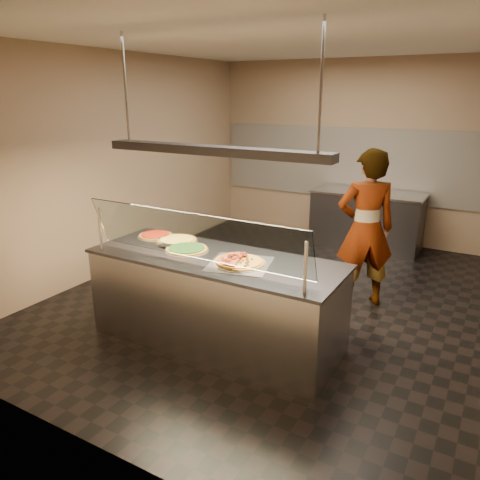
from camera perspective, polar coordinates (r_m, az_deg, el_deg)
The scene contains 20 objects.
ground at distance 5.92m, azimuth 4.78°, elevation -7.10°, with size 5.00×6.00×0.02m, color black.
ceiling at distance 5.42m, azimuth 5.65°, elevation 23.39°, with size 5.00×6.00×0.02m, color silver.
wall_back at distance 8.27m, azimuth 14.12°, elevation 10.40°, with size 5.00×0.02×3.00m, color #9C7E64.
wall_front at distance 3.08m, azimuth -19.09°, elevation -1.39°, with size 5.00×0.02×3.00m, color #9C7E64.
wall_left at distance 6.89m, azimuth -14.38°, elevation 9.05°, with size 0.02×6.00×3.00m, color #9C7E64.
tile_band at distance 8.27m, azimuth 13.96°, elevation 9.00°, with size 4.90×0.02×1.20m, color silver.
serving_counter at distance 4.71m, azimuth -3.00°, elevation -7.39°, with size 2.53×0.94×0.93m.
sneeze_guard at distance 4.17m, azimuth -5.71°, elevation 0.40°, with size 2.29×0.18×0.54m.
perforated_tray at distance 4.34m, azimuth -0.02°, elevation -2.88°, with size 0.67×0.67×0.01m.
half_pizza_pepperoni at distance 4.38m, azimuth -1.27°, elevation -2.29°, with size 0.33×0.50×0.05m.
half_pizza_sausage at distance 4.28m, azimuth 1.24°, elevation -2.89°, with size 0.33×0.50×0.04m.
pizza_spinach at distance 4.74m, azimuth -6.47°, elevation -1.08°, with size 0.45×0.45×0.03m.
pizza_cheese at distance 5.04m, azimuth -7.66°, elevation 0.01°, with size 0.45×0.45×0.03m.
pizza_tomato at distance 5.26m, azimuth -10.22°, elevation 0.60°, with size 0.39×0.39×0.03m.
pizza_spatula at distance 4.95m, azimuth -9.15°, elevation -0.20°, with size 0.20×0.23×0.02m.
prep_table at distance 7.93m, azimuth 15.15°, elevation 2.40°, with size 1.76×0.74×0.93m.
worker at distance 5.63m, azimuth 15.06°, elevation 1.31°, with size 0.68×0.45×1.87m, color #25232D.
heat_lamp_housing at distance 4.30m, azimuth -3.32°, elevation 10.85°, with size 2.30×0.18×0.08m, color #3F3F45.
lamp_rod_left at distance 4.89m, azimuth -13.80°, elevation 17.59°, with size 0.02×0.02×1.01m, color #B7B7BC.
lamp_rod_right at distance 3.82m, azimuth 9.87°, elevation 17.99°, with size 0.02×0.02×1.01m, color #B7B7BC.
Camera 1 is at (2.24, -4.90, 2.44)m, focal length 35.00 mm.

